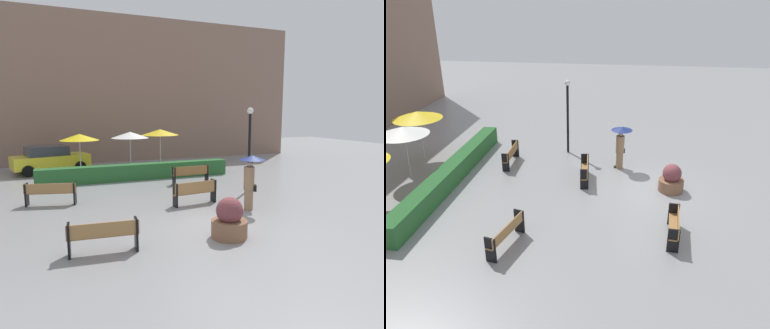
# 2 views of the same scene
# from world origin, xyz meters

# --- Properties ---
(ground_plane) EXTENTS (60.00, 60.00, 0.00)m
(ground_plane) POSITION_xyz_m (0.00, 0.00, 0.00)
(ground_plane) COLOR gray
(bench_back_row) EXTENTS (1.90, 0.38, 0.88)m
(bench_back_row) POSITION_xyz_m (1.98, 6.40, 0.53)
(bench_back_row) COLOR olive
(bench_back_row) RESTS_ON ground
(bench_near_left) EXTENTS (1.78, 0.53, 0.85)m
(bench_near_left) POSITION_xyz_m (-3.27, -0.75, 0.51)
(bench_near_left) COLOR #9E7242
(bench_near_left) RESTS_ON ground
(bench_far_left) EXTENTS (1.90, 0.79, 0.87)m
(bench_far_left) POSITION_xyz_m (-4.48, 4.64, 0.53)
(bench_far_left) COLOR #9E7242
(bench_far_left) RESTS_ON ground
(bench_mid_center) EXTENTS (1.81, 0.52, 0.90)m
(bench_mid_center) POSITION_xyz_m (0.67, 2.70, 0.54)
(bench_mid_center) COLOR #9E7242
(bench_mid_center) RESTS_ON ground
(pedestrian_with_umbrella) EXTENTS (0.96, 0.96, 2.00)m
(pedestrian_with_umbrella) POSITION_xyz_m (2.21, 1.27, 1.29)
(pedestrian_with_umbrella) COLOR #8C6B4C
(pedestrian_with_umbrella) RESTS_ON ground
(planter_pot) EXTENTS (1.03, 1.03, 1.17)m
(planter_pot) POSITION_xyz_m (0.20, -0.91, 0.50)
(planter_pot) COLOR brown
(planter_pot) RESTS_ON ground
(lamp_post) EXTENTS (0.28, 0.28, 3.72)m
(lamp_post) POSITION_xyz_m (3.80, 3.96, 2.29)
(lamp_post) COLOR black
(lamp_post) RESTS_ON ground
(patio_umbrella_yellow) EXTENTS (2.10, 2.10, 2.34)m
(patio_umbrella_yellow) POSITION_xyz_m (-2.93, 10.49, 2.16)
(patio_umbrella_yellow) COLOR silver
(patio_umbrella_yellow) RESTS_ON ground
(patio_umbrella_white) EXTENTS (2.13, 2.13, 2.40)m
(patio_umbrella_white) POSITION_xyz_m (-0.18, 10.35, 2.22)
(patio_umbrella_white) COLOR silver
(patio_umbrella_white) RESTS_ON ground
(patio_umbrella_yellow_far) EXTENTS (2.23, 2.23, 2.50)m
(patio_umbrella_yellow_far) POSITION_xyz_m (1.73, 10.71, 2.32)
(patio_umbrella_yellow_far) COLOR silver
(patio_umbrella_yellow_far) RESTS_ON ground
(hedge_strip) EXTENTS (9.98, 0.70, 0.83)m
(hedge_strip) POSITION_xyz_m (-0.22, 8.40, 0.41)
(hedge_strip) COLOR #28602D
(hedge_strip) RESTS_ON ground
(building_facade) EXTENTS (28.00, 1.20, 10.12)m
(building_facade) POSITION_xyz_m (0.00, 16.00, 5.06)
(building_facade) COLOR #846656
(building_facade) RESTS_ON ground
(parked_car) EXTENTS (4.50, 2.76, 1.57)m
(parked_car) POSITION_xyz_m (-4.49, 12.46, 0.82)
(parked_car) COLOR yellow
(parked_car) RESTS_ON ground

